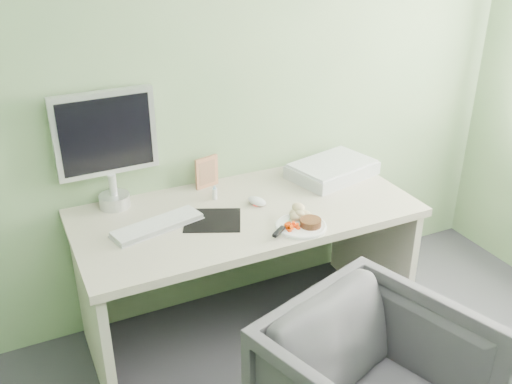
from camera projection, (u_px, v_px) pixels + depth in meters
name	position (u px, v px, depth m)	size (l,w,h in m)	color
wall_back	(212.00, 61.00, 2.72)	(3.50, 3.50, 0.00)	#85A271
desk	(246.00, 242.00, 2.77)	(1.60, 0.75, 0.73)	#BAAB9B
plate	(301.00, 226.00, 2.53)	(0.23, 0.23, 0.01)	white
steak	(310.00, 223.00, 2.52)	(0.10, 0.10, 0.03)	black
potato_pile	(300.00, 214.00, 2.57)	(0.10, 0.07, 0.06)	tan
carrot_heap	(291.00, 225.00, 2.49)	(0.05, 0.05, 0.03)	#E23804
steak_knife	(282.00, 228.00, 2.48)	(0.19, 0.15, 0.02)	silver
mousepad	(213.00, 220.00, 2.59)	(0.25, 0.22, 0.00)	black
keyboard	(158.00, 225.00, 2.53)	(0.41, 0.12, 0.02)	white
computer_mouse	(257.00, 201.00, 2.72)	(0.06, 0.10, 0.04)	white
photo_frame	(207.00, 172.00, 2.87)	(0.13, 0.02, 0.16)	#A76C4E
eyedrop_bottle	(215.00, 193.00, 2.77)	(0.03, 0.03, 0.07)	white
scanner	(332.00, 170.00, 3.01)	(0.44, 0.29, 0.07)	silver
monitor	(107.00, 144.00, 2.59)	(0.46, 0.14, 0.56)	silver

